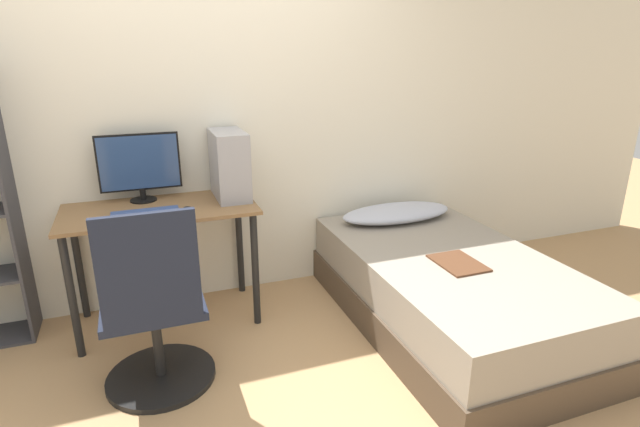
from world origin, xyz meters
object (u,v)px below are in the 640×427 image
(bed, at_px, (448,290))
(monitor, at_px, (140,165))
(keyboard, at_px, (145,213))
(pc_tower, at_px, (229,165))
(office_chair, at_px, (155,322))

(bed, bearing_deg, monitor, 153.70)
(keyboard, bearing_deg, monitor, 90.02)
(bed, height_order, monitor, monitor)
(bed, relative_size, monitor, 3.91)
(monitor, distance_m, pc_tower, 0.54)
(office_chair, xyz_separation_m, pc_tower, (0.55, 0.75, 0.59))
(monitor, bearing_deg, bed, -26.30)
(bed, distance_m, keyboard, 1.88)
(office_chair, xyz_separation_m, keyboard, (0.02, 0.57, 0.39))
(keyboard, xyz_separation_m, pc_tower, (0.53, 0.19, 0.20))
(monitor, bearing_deg, keyboard, -89.98)
(keyboard, bearing_deg, office_chair, -91.66)
(pc_tower, bearing_deg, monitor, 167.84)
(monitor, distance_m, keyboard, 0.37)
(office_chair, relative_size, bed, 0.53)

